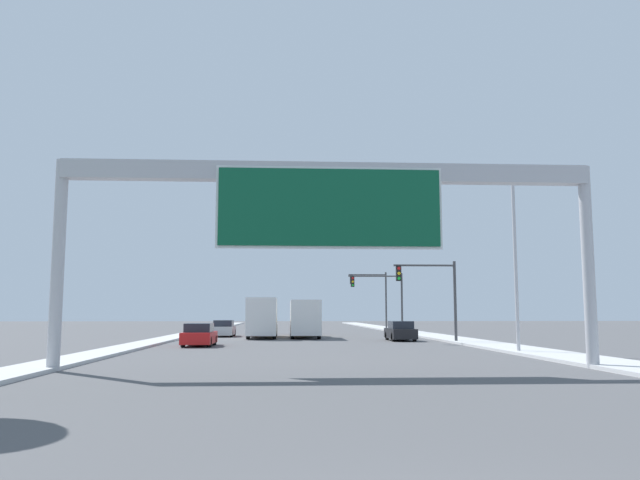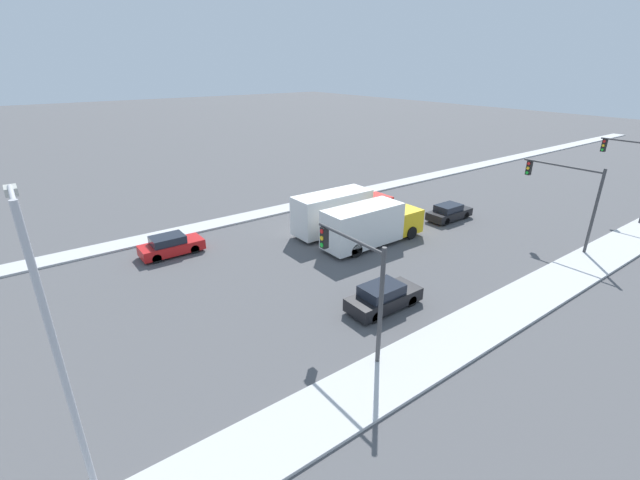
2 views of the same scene
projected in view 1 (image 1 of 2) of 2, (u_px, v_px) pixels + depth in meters
The scene contains 13 objects.
sidewalk_right at pixel (408, 332), 65.14m from camera, with size 3.00×120.00×0.15m.
median_strip_left at pixel (196, 332), 63.92m from camera, with size 2.00×120.00×0.15m.
sign_gantry at pixel (329, 201), 23.47m from camera, with size 20.36×0.73×7.73m.
car_mid_left at pixel (199, 335), 38.99m from camera, with size 1.81×4.27×1.42m.
car_near_left at pixel (302, 327), 60.75m from camera, with size 1.71×4.22×1.37m.
car_far_left at pixel (400, 331), 46.64m from camera, with size 1.79×4.35×1.46m.
car_mid_right at pixel (224, 329), 54.70m from camera, with size 1.79×4.61×1.43m.
truck_box_primary at pixel (305, 319), 51.80m from camera, with size 2.39×8.37×3.09m.
truck_box_secondary at pixel (263, 318), 51.63m from camera, with size 2.35×8.80×3.26m.
traffic_light_near_intersection at pixel (434, 287), 43.62m from camera, with size 4.42×0.32×5.69m.
traffic_light_mid_block at pixel (384, 292), 63.47m from camera, with size 5.58×0.32×6.09m.
traffic_light_far_intersection at pixel (375, 291), 73.46m from camera, with size 4.54×0.32×6.85m.
street_lamp_right at pixel (510, 244), 32.59m from camera, with size 2.38×0.28×9.79m.
Camera 1 is at (-1.65, -5.20, 2.08)m, focal length 35.00 mm.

